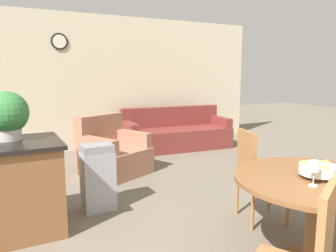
# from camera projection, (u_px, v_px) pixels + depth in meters

# --- Properties ---
(wall_back) EXTENTS (8.00, 0.09, 2.70)m
(wall_back) POSITION_uv_depth(u_px,v_px,m) (82.00, 83.00, 6.52)
(wall_back) COLOR beige
(wall_back) RESTS_ON ground_plane
(dining_table) EXTENTS (1.27, 1.27, 0.75)m
(dining_table) POSITION_uv_depth(u_px,v_px,m) (316.00, 199.00, 2.56)
(dining_table) COLOR brown
(dining_table) RESTS_ON ground_plane
(dining_chair_far_side) EXTENTS (0.52, 0.52, 0.97)m
(dining_chair_far_side) POSITION_uv_depth(u_px,v_px,m) (255.00, 174.00, 3.39)
(dining_chair_far_side) COLOR #9E6B3D
(dining_chair_far_side) RESTS_ON ground_plane
(fruit_bowl) EXTENTS (0.28, 0.28, 0.13)m
(fruit_bowl) POSITION_uv_depth(u_px,v_px,m) (318.00, 169.00, 2.52)
(fruit_bowl) COLOR silver
(fruit_bowl) RESTS_ON dining_table
(wine_glass_left) EXTENTS (0.07, 0.07, 0.19)m
(wine_glass_left) POSITION_uv_depth(u_px,v_px,m) (314.00, 167.00, 2.33)
(wine_glass_left) COLOR silver
(wine_glass_left) RESTS_ON dining_table
(kitchen_island) EXTENTS (1.13, 0.81, 0.90)m
(kitchen_island) POSITION_uv_depth(u_px,v_px,m) (1.00, 190.00, 3.11)
(kitchen_island) COLOR brown
(kitchen_island) RESTS_ON ground_plane
(potted_plant) EXTENTS (0.41, 0.41, 0.48)m
(potted_plant) POSITION_uv_depth(u_px,v_px,m) (7.00, 114.00, 3.17)
(potted_plant) COLOR beige
(potted_plant) RESTS_ON kitchen_island
(trash_bin) EXTENTS (0.35, 0.28, 0.76)m
(trash_bin) POSITION_uv_depth(u_px,v_px,m) (98.00, 178.00, 3.72)
(trash_bin) COLOR #9E9EA3
(trash_bin) RESTS_ON ground_plane
(couch) EXTENTS (2.24, 1.06, 0.84)m
(couch) POSITION_uv_depth(u_px,v_px,m) (176.00, 134.00, 6.81)
(couch) COLOR maroon
(couch) RESTS_ON ground_plane
(armchair) EXTENTS (1.13, 1.15, 0.90)m
(armchair) POSITION_uv_depth(u_px,v_px,m) (113.00, 154.00, 5.10)
(armchair) COLOR #A87056
(armchair) RESTS_ON ground_plane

